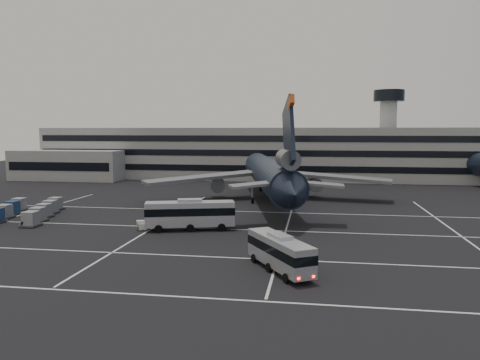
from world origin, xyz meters
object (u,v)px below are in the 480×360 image
(bus_near, at_px, (280,251))
(trijet_main, at_px, (269,174))
(bus_far, at_px, (190,213))
(uld_cluster, at_px, (24,211))
(tug_a, at_px, (51,209))

(bus_near, bearing_deg, trijet_main, 65.64)
(trijet_main, relative_size, bus_near, 5.90)
(bus_far, bearing_deg, uld_cluster, 65.26)
(bus_near, xyz_separation_m, bus_far, (-13.17, 16.51, 0.36))
(trijet_main, bearing_deg, uld_cluster, -160.13)
(tug_a, bearing_deg, bus_far, -38.43)
(bus_near, relative_size, bus_far, 0.80)
(trijet_main, height_order, uld_cluster, trijet_main)
(bus_near, bearing_deg, tug_a, 115.56)
(trijet_main, relative_size, uld_cluster, 3.19)
(bus_near, height_order, bus_far, bus_far)
(bus_near, relative_size, uld_cluster, 0.54)
(bus_near, height_order, tug_a, bus_near)
(bus_far, relative_size, tug_a, 4.76)
(bus_far, bearing_deg, tug_a, 55.26)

